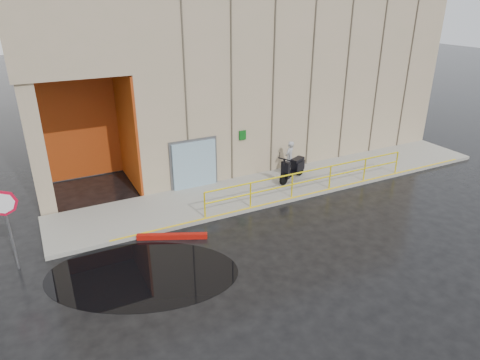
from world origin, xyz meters
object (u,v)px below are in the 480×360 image
Objects in this scene: person at (289,157)px; stop_sign at (5,213)px; scooter at (293,162)px; red_curb at (172,236)px.

person is 11.65m from stop_sign.
person is at bearing 43.15° from scooter.
stop_sign is (-11.36, -2.41, 1.00)m from person.
scooter is 11.23m from stop_sign.
stop_sign is at bearing 163.78° from scooter.
person reaches higher than scooter.
red_curb is (4.75, -0.44, -1.83)m from stop_sign.
stop_sign is at bearing 174.66° from red_curb.
red_curb is (-6.31, -2.13, -0.89)m from scooter.
scooter is at bearing 39.04° from person.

